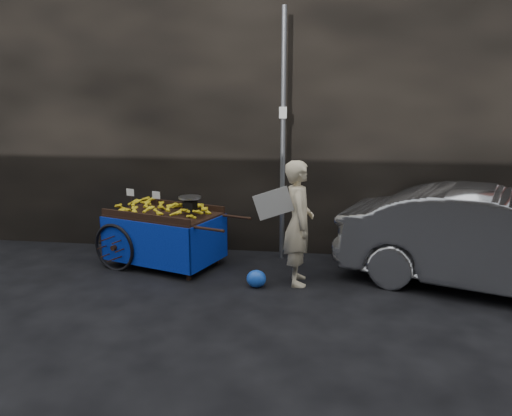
% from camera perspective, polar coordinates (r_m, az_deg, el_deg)
% --- Properties ---
extents(ground, '(80.00, 80.00, 0.00)m').
position_cam_1_polar(ground, '(7.26, -0.40, -8.73)').
color(ground, black).
rests_on(ground, ground).
extents(building_wall, '(13.50, 2.00, 5.00)m').
position_cam_1_polar(building_wall, '(9.31, 4.45, 11.67)').
color(building_wall, black).
rests_on(building_wall, ground).
extents(street_pole, '(0.12, 0.10, 4.00)m').
position_cam_1_polar(street_pole, '(8.05, 3.10, 8.04)').
color(street_pole, slate).
rests_on(street_pole, ground).
extents(banana_cart, '(2.48, 1.68, 1.24)m').
position_cam_1_polar(banana_cart, '(8.03, -10.74, -1.15)').
color(banana_cart, black).
rests_on(banana_cart, ground).
extents(vendor, '(0.89, 0.70, 1.78)m').
position_cam_1_polar(vendor, '(7.09, 4.87, -1.71)').
color(vendor, beige).
rests_on(vendor, ground).
extents(plastic_bag, '(0.28, 0.22, 0.25)m').
position_cam_1_polar(plastic_bag, '(7.12, 0.04, -8.09)').
color(plastic_bag, blue).
rests_on(plastic_bag, ground).
extents(parked_car, '(4.48, 2.82, 1.39)m').
position_cam_1_polar(parked_car, '(7.61, 25.80, -3.49)').
color(parked_car, '#BABCC2').
rests_on(parked_car, ground).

